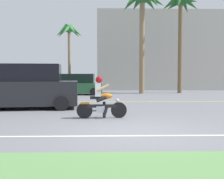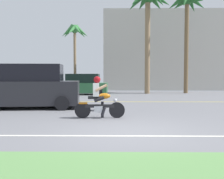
# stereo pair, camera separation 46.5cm
# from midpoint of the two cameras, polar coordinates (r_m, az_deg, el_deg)

# --- Properties ---
(ground) EXTENTS (56.00, 30.00, 0.04)m
(ground) POSITION_cam_midpoint_polar(r_m,az_deg,el_deg) (10.62, 3.86, -5.44)
(ground) COLOR slate
(lane_line_near) EXTENTS (50.40, 0.12, 0.01)m
(lane_line_near) POSITION_cam_midpoint_polar(r_m,az_deg,el_deg) (7.14, 5.41, -9.52)
(lane_line_near) COLOR silver
(lane_line_near) RESTS_ON ground
(lane_line_far) EXTENTS (50.40, 0.12, 0.01)m
(lane_line_far) POSITION_cam_midpoint_polar(r_m,az_deg,el_deg) (15.73, 2.85, -2.54)
(lane_line_far) COLOR yellow
(lane_line_far) RESTS_ON ground
(motorcyclist) EXTENTS (1.80, 0.59, 1.50)m
(motorcyclist) POSITION_cam_midpoint_polar(r_m,az_deg,el_deg) (9.87, -1.28, -2.27)
(motorcyclist) COLOR black
(motorcyclist) RESTS_ON ground
(suv_nearby) EXTENTS (5.14, 2.51, 2.03)m
(suv_nearby) POSITION_cam_midpoint_polar(r_m,az_deg,el_deg) (13.28, -16.59, 0.51)
(suv_nearby) COLOR #232328
(suv_nearby) RESTS_ON ground
(parked_car_0) EXTENTS (4.35, 2.21, 1.65)m
(parked_car_0) POSITION_cam_midpoint_polar(r_m,az_deg,el_deg) (20.99, -20.55, 0.78)
(parked_car_0) COLOR #8C939E
(parked_car_0) RESTS_ON ground
(parked_car_1) EXTENTS (4.30, 1.99, 1.60)m
(parked_car_1) POSITION_cam_midpoint_polar(r_m,az_deg,el_deg) (21.37, -5.85, 0.95)
(parked_car_1) COLOR #2D663D
(parked_car_1) RESTS_ON ground
(palm_tree_0) EXTENTS (3.39, 3.22, 8.34)m
(palm_tree_0) POSITION_cam_midpoint_polar(r_m,az_deg,el_deg) (24.36, 15.83, 15.75)
(palm_tree_0) COLOR brown
(palm_tree_0) RESTS_ON ground
(palm_tree_1) EXTENTS (3.75, 3.91, 8.50)m
(palm_tree_1) POSITION_cam_midpoint_polar(r_m,az_deg,el_deg) (23.13, 8.03, 16.84)
(palm_tree_1) COLOR #846B4C
(palm_tree_1) RESTS_ON ground
(palm_tree_2) EXTENTS (2.36, 2.36, 5.62)m
(palm_tree_2) POSITION_cam_midpoint_polar(r_m,az_deg,el_deg) (22.93, -7.12, 11.14)
(palm_tree_2) COLOR #846B4C
(palm_tree_2) RESTS_ON ground
(building_far) EXTENTS (17.52, 4.00, 7.80)m
(building_far) POSITION_cam_midpoint_polar(r_m,az_deg,el_deg) (29.63, 16.21, 7.57)
(building_far) COLOR #BCB7AD
(building_far) RESTS_ON ground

